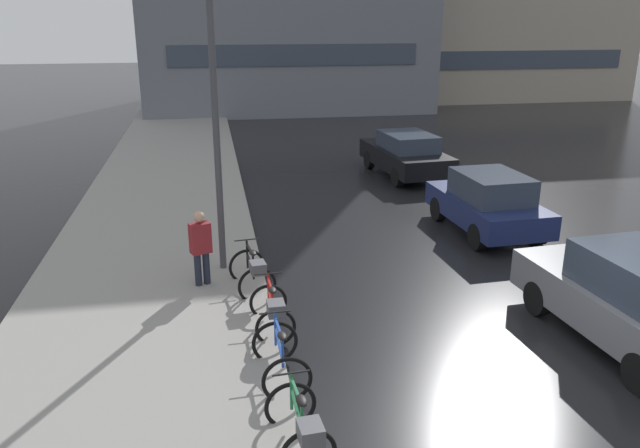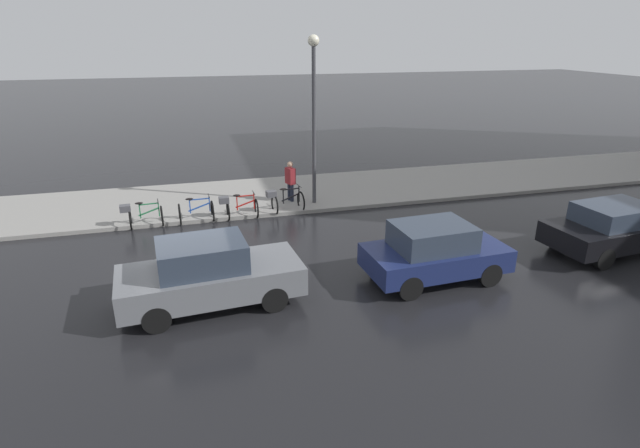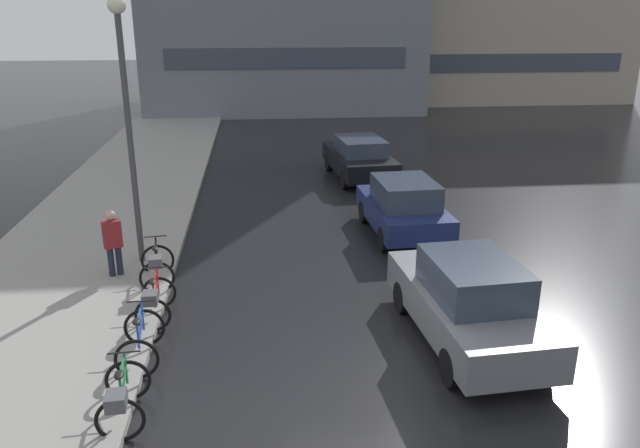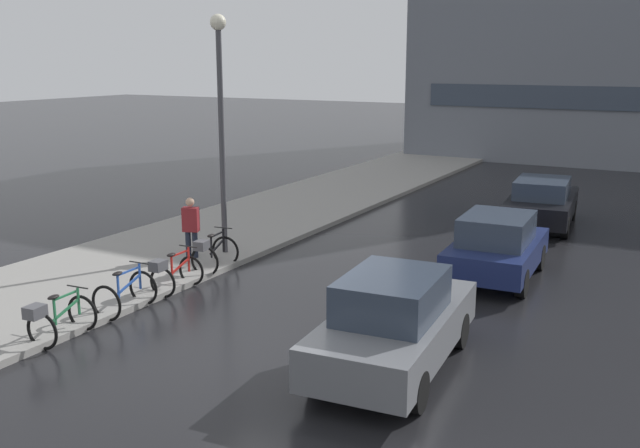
{
  "view_description": "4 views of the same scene",
  "coord_description": "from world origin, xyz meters",
  "px_view_note": "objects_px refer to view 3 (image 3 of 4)",
  "views": [
    {
      "loc": [
        -4.57,
        -7.72,
        5.33
      ],
      "look_at": [
        -2.27,
        5.13,
        0.94
      ],
      "focal_mm": 35.0,
      "sensor_mm": 36.0,
      "label": 1
    },
    {
      "loc": [
        13.17,
        0.42,
        6.17
      ],
      "look_at": [
        -0.38,
        4.07,
        0.82
      ],
      "focal_mm": 28.0,
      "sensor_mm": 36.0,
      "label": 2
    },
    {
      "loc": [
        -1.53,
        -9.34,
        5.89
      ],
      "look_at": [
        -0.32,
        2.88,
        1.64
      ],
      "focal_mm": 35.0,
      "sensor_mm": 36.0,
      "label": 3
    },
    {
      "loc": [
        6.47,
        -9.72,
        5.09
      ],
      "look_at": [
        -1.41,
        4.62,
        1.29
      ],
      "focal_mm": 40.0,
      "sensor_mm": 36.0,
      "label": 4
    }
  ],
  "objects_px": {
    "car_navy": "(404,207)",
    "streetlamp": "(126,98)",
    "bicycle_farthest": "(157,266)",
    "bicycle_third": "(155,301)",
    "car_black": "(359,158)",
    "bicycle_nearest": "(122,398)",
    "pedestrian": "(113,242)",
    "bicycle_second": "(141,341)",
    "car_grey": "(468,301)"
  },
  "relations": [
    {
      "from": "bicycle_farthest",
      "to": "bicycle_nearest",
      "type": "bearing_deg",
      "value": -87.45
    },
    {
      "from": "bicycle_second",
      "to": "pedestrian",
      "type": "relative_size",
      "value": 0.71
    },
    {
      "from": "bicycle_nearest",
      "to": "pedestrian",
      "type": "xyz_separation_m",
      "value": [
        -1.21,
        5.39,
        0.47
      ]
    },
    {
      "from": "car_navy",
      "to": "bicycle_nearest",
      "type": "bearing_deg",
      "value": -127.56
    },
    {
      "from": "bicycle_nearest",
      "to": "bicycle_third",
      "type": "height_order",
      "value": "bicycle_third"
    },
    {
      "from": "bicycle_second",
      "to": "bicycle_farthest",
      "type": "distance_m",
      "value": 3.16
    },
    {
      "from": "bicycle_farthest",
      "to": "car_grey",
      "type": "xyz_separation_m",
      "value": [
        6.06,
        -3.03,
        0.33
      ]
    },
    {
      "from": "car_grey",
      "to": "streetlamp",
      "type": "relative_size",
      "value": 0.72
    },
    {
      "from": "bicycle_second",
      "to": "car_grey",
      "type": "xyz_separation_m",
      "value": [
        5.89,
        0.12,
        0.42
      ]
    },
    {
      "from": "bicycle_farthest",
      "to": "car_navy",
      "type": "height_order",
      "value": "car_navy"
    },
    {
      "from": "bicycle_nearest",
      "to": "car_grey",
      "type": "height_order",
      "value": "car_grey"
    },
    {
      "from": "car_black",
      "to": "bicycle_nearest",
      "type": "bearing_deg",
      "value": -112.46
    },
    {
      "from": "bicycle_second",
      "to": "car_grey",
      "type": "height_order",
      "value": "car_grey"
    },
    {
      "from": "car_black",
      "to": "streetlamp",
      "type": "distance_m",
      "value": 10.54
    },
    {
      "from": "car_navy",
      "to": "streetlamp",
      "type": "height_order",
      "value": "streetlamp"
    },
    {
      "from": "car_grey",
      "to": "car_navy",
      "type": "relative_size",
      "value": 1.16
    },
    {
      "from": "car_navy",
      "to": "car_black",
      "type": "bearing_deg",
      "value": 92.3
    },
    {
      "from": "bicycle_nearest",
      "to": "streetlamp",
      "type": "height_order",
      "value": "streetlamp"
    },
    {
      "from": "bicycle_third",
      "to": "car_black",
      "type": "relative_size",
      "value": 0.3
    },
    {
      "from": "streetlamp",
      "to": "bicycle_third",
      "type": "bearing_deg",
      "value": -75.6
    },
    {
      "from": "bicycle_farthest",
      "to": "pedestrian",
      "type": "relative_size",
      "value": 0.82
    },
    {
      "from": "bicycle_farthest",
      "to": "streetlamp",
      "type": "height_order",
      "value": "streetlamp"
    },
    {
      "from": "bicycle_second",
      "to": "streetlamp",
      "type": "height_order",
      "value": "streetlamp"
    },
    {
      "from": "car_navy",
      "to": "car_black",
      "type": "xyz_separation_m",
      "value": [
        -0.24,
        6.09,
        -0.02
      ]
    },
    {
      "from": "car_grey",
      "to": "bicycle_nearest",
      "type": "bearing_deg",
      "value": -161.76
    },
    {
      "from": "car_grey",
      "to": "car_navy",
      "type": "bearing_deg",
      "value": 88.69
    },
    {
      "from": "bicycle_farthest",
      "to": "streetlamp",
      "type": "xyz_separation_m",
      "value": [
        -0.56,
        1.27,
        3.51
      ]
    },
    {
      "from": "bicycle_nearest",
      "to": "bicycle_second",
      "type": "xyz_separation_m",
      "value": [
        -0.05,
        1.8,
        -0.07
      ]
    },
    {
      "from": "bicycle_farthest",
      "to": "car_navy",
      "type": "bearing_deg",
      "value": 24.42
    },
    {
      "from": "bicycle_third",
      "to": "car_grey",
      "type": "height_order",
      "value": "car_grey"
    },
    {
      "from": "bicycle_nearest",
      "to": "bicycle_farthest",
      "type": "bearing_deg",
      "value": 92.55
    },
    {
      "from": "bicycle_nearest",
      "to": "bicycle_second",
      "type": "relative_size",
      "value": 1.14
    },
    {
      "from": "bicycle_third",
      "to": "streetlamp",
      "type": "bearing_deg",
      "value": 104.4
    },
    {
      "from": "pedestrian",
      "to": "car_black",
      "type": "bearing_deg",
      "value": 50.64
    },
    {
      "from": "bicycle_nearest",
      "to": "bicycle_third",
      "type": "xyz_separation_m",
      "value": [
        -0.01,
        3.24,
        -0.0
      ]
    },
    {
      "from": "bicycle_second",
      "to": "car_black",
      "type": "height_order",
      "value": "car_black"
    },
    {
      "from": "car_navy",
      "to": "streetlamp",
      "type": "distance_m",
      "value": 7.64
    },
    {
      "from": "bicycle_nearest",
      "to": "streetlamp",
      "type": "bearing_deg",
      "value": 97.13
    },
    {
      "from": "car_black",
      "to": "pedestrian",
      "type": "relative_size",
      "value": 2.64
    },
    {
      "from": "bicycle_second",
      "to": "car_black",
      "type": "distance_m",
      "value": 13.37
    },
    {
      "from": "bicycle_third",
      "to": "pedestrian",
      "type": "bearing_deg",
      "value": 119.08
    },
    {
      "from": "bicycle_second",
      "to": "bicycle_third",
      "type": "height_order",
      "value": "bicycle_second"
    },
    {
      "from": "car_black",
      "to": "pedestrian",
      "type": "distance_m",
      "value": 10.94
    },
    {
      "from": "car_grey",
      "to": "pedestrian",
      "type": "height_order",
      "value": "pedestrian"
    },
    {
      "from": "bicycle_nearest",
      "to": "car_black",
      "type": "height_order",
      "value": "car_black"
    },
    {
      "from": "bicycle_third",
      "to": "bicycle_second",
      "type": "bearing_deg",
      "value": -91.35
    },
    {
      "from": "car_grey",
      "to": "streetlamp",
      "type": "distance_m",
      "value": 8.51
    },
    {
      "from": "car_grey",
      "to": "car_black",
      "type": "distance_m",
      "value": 11.93
    },
    {
      "from": "bicycle_second",
      "to": "pedestrian",
      "type": "xyz_separation_m",
      "value": [
        -1.16,
        3.59,
        0.54
      ]
    },
    {
      "from": "pedestrian",
      "to": "bicycle_nearest",
      "type": "bearing_deg",
      "value": -77.35
    }
  ]
}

